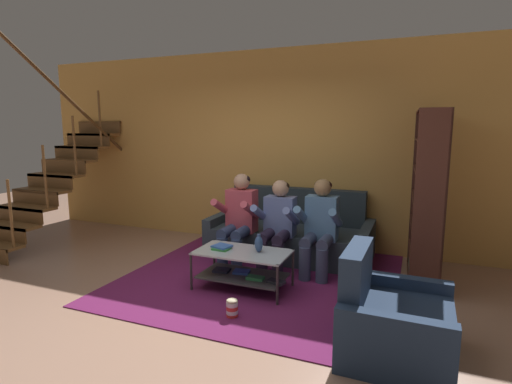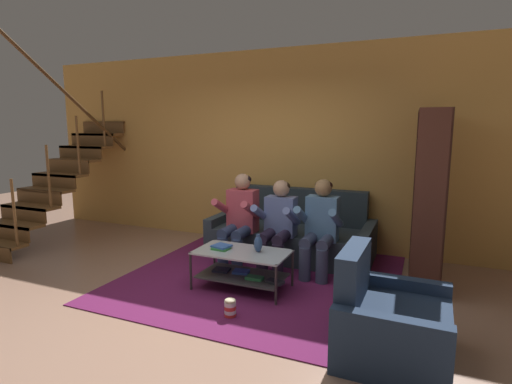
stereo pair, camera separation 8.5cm
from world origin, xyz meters
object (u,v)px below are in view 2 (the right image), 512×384
(person_seated_left, at_px, (239,216))
(bookshelf, at_px, (431,210))
(coffee_table, at_px, (243,265))
(couch, at_px, (292,235))
(book_stack, at_px, (221,247))
(person_seated_middle, at_px, (278,222))
(armchair, at_px, (388,322))
(person_seated_right, at_px, (320,224))
(popcorn_tub, at_px, (230,308))
(vase, at_px, (258,244))

(person_seated_left, height_order, bookshelf, bookshelf)
(person_seated_left, distance_m, coffee_table, 0.94)
(couch, relative_size, book_stack, 9.87)
(person_seated_middle, xyz_separation_m, armchair, (1.46, -1.50, -0.33))
(person_seated_right, height_order, armchair, person_seated_right)
(person_seated_right, bearing_deg, popcorn_tub, -109.00)
(coffee_table, relative_size, bookshelf, 0.53)
(person_seated_right, distance_m, vase, 0.89)
(person_seated_left, distance_m, armchair, 2.53)
(vase, distance_m, book_stack, 0.43)
(person_seated_right, bearing_deg, vase, -124.55)
(bookshelf, height_order, popcorn_tub, bookshelf)
(couch, xyz_separation_m, armchair, (1.46, -2.08, -0.01))
(popcorn_tub, bearing_deg, vase, 90.74)
(couch, height_order, vase, couch)
(vase, bearing_deg, person_seated_left, 128.18)
(bookshelf, xyz_separation_m, popcorn_tub, (-1.70, -1.74, -0.75))
(vase, bearing_deg, person_seated_right, 55.45)
(person_seated_middle, relative_size, person_seated_right, 0.97)
(person_seated_right, relative_size, armchair, 1.26)
(person_seated_left, xyz_separation_m, coffee_table, (0.40, -0.77, -0.35))
(person_seated_middle, relative_size, popcorn_tub, 6.07)
(couch, xyz_separation_m, vase, (0.04, -1.30, 0.24))
(coffee_table, relative_size, armchair, 1.13)
(popcorn_tub, bearing_deg, armchair, -3.37)
(couch, xyz_separation_m, coffee_table, (-0.13, -1.34, -0.01))
(person_seated_left, bearing_deg, person_seated_right, -0.09)
(person_seated_right, relative_size, book_stack, 5.18)
(vase, distance_m, popcorn_tub, 0.82)
(vase, xyz_separation_m, bookshelf, (1.71, 1.04, 0.32))
(person_seated_middle, bearing_deg, person_seated_left, 179.43)
(book_stack, relative_size, armchair, 0.24)
(person_seated_right, height_order, bookshelf, bookshelf)
(person_seated_middle, xyz_separation_m, book_stack, (-0.38, -0.79, -0.15))
(vase, relative_size, book_stack, 0.90)
(person_seated_middle, bearing_deg, book_stack, -115.87)
(person_seated_left, height_order, coffee_table, person_seated_left)
(bookshelf, distance_m, popcorn_tub, 2.54)
(armchair, bearing_deg, couch, 125.13)
(person_seated_left, relative_size, bookshelf, 0.60)
(coffee_table, bearing_deg, couch, 84.43)
(person_seated_right, xyz_separation_m, popcorn_tub, (-0.49, -1.42, -0.53))
(couch, distance_m, person_seated_right, 0.85)
(person_seated_right, bearing_deg, armchair, -58.42)
(person_seated_middle, relative_size, coffee_table, 1.08)
(couch, relative_size, person_seated_left, 1.88)
(vase, relative_size, bookshelf, 0.10)
(person_seated_left, bearing_deg, person_seated_middle, -0.57)
(popcorn_tub, bearing_deg, coffee_table, 105.07)
(person_seated_left, height_order, vase, person_seated_left)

